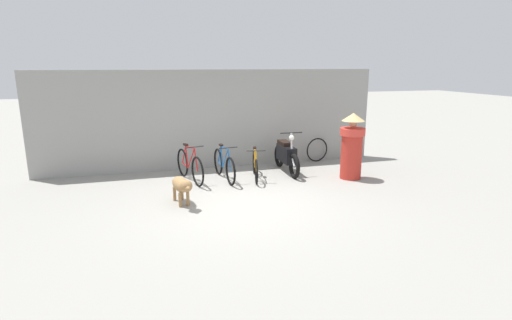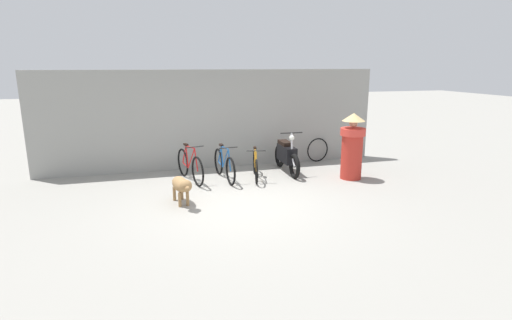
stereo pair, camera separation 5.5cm
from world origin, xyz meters
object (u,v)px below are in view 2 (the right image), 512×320
object	(u,v)px
stray_dog	(181,185)
spare_tire_left	(318,150)
person_in_robes	(352,146)
bicycle_1	(224,165)
bicycle_2	(255,166)
bicycle_0	(190,166)
motorcycle	(287,156)

from	to	relation	value
stray_dog	spare_tire_left	bearing A→B (deg)	112.41
stray_dog	person_in_robes	distance (m)	4.37
bicycle_1	spare_tire_left	size ratio (longest dim) A/B	2.44
bicycle_2	person_in_robes	world-z (taller)	person_in_robes
bicycle_0	spare_tire_left	world-z (taller)	bicycle_0
bicycle_1	person_in_robes	xyz separation A→B (m)	(3.08, -0.76, 0.48)
person_in_robes	motorcycle	bearing A→B (deg)	-1.28
bicycle_0	bicycle_1	world-z (taller)	bicycle_0
bicycle_0	stray_dog	size ratio (longest dim) A/B	1.40
person_in_robes	spare_tire_left	distance (m)	1.94
spare_tire_left	person_in_robes	bearing A→B (deg)	-87.93
bicycle_1	motorcycle	bearing A→B (deg)	91.70
motorcycle	person_in_robes	bearing A→B (deg)	55.22
bicycle_0	motorcycle	xyz separation A→B (m)	(2.55, 0.12, 0.08)
bicycle_2	person_in_robes	xyz separation A→B (m)	(2.31, -0.65, 0.51)
stray_dog	spare_tire_left	size ratio (longest dim) A/B	1.72
motorcycle	stray_dog	bearing A→B (deg)	-57.77
bicycle_0	person_in_robes	xyz separation A→B (m)	(3.91, -0.86, 0.46)
person_in_robes	spare_tire_left	xyz separation A→B (m)	(-0.07, 1.87, -0.49)
bicycle_1	stray_dog	distance (m)	1.96
bicycle_0	spare_tire_left	distance (m)	3.98
bicycle_1	spare_tire_left	world-z (taller)	bicycle_1
bicycle_1	motorcycle	world-z (taller)	motorcycle
bicycle_0	bicycle_1	distance (m)	0.84
bicycle_1	bicycle_2	size ratio (longest dim) A/B	1.11
bicycle_0	stray_dog	xyz separation A→B (m)	(-0.36, -1.65, 0.03)
bicycle_1	person_in_robes	size ratio (longest dim) A/B	1.04
bicycle_2	motorcycle	distance (m)	1.01
person_in_robes	spare_tire_left	size ratio (longest dim) A/B	2.34
bicycle_0	spare_tire_left	xyz separation A→B (m)	(3.85, 1.01, -0.03)
motorcycle	person_in_robes	size ratio (longest dim) A/B	1.12
stray_dog	person_in_robes	bearing A→B (deg)	90.57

